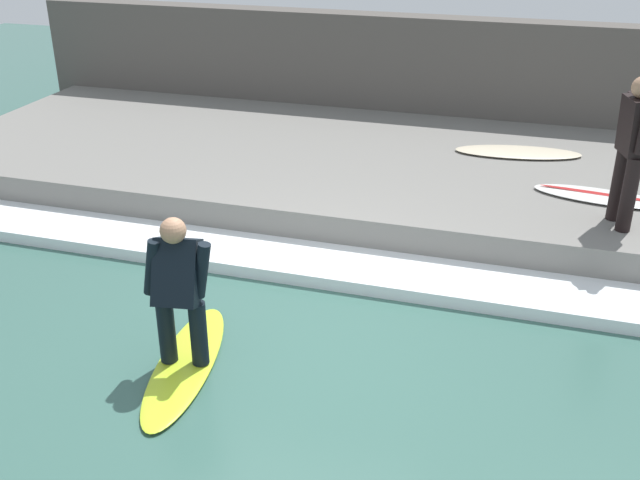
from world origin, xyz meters
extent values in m
plane|color=#386056|center=(0.00, 0.00, 0.00)|extent=(28.00, 28.00, 0.00)
cube|color=slate|center=(4.10, 0.00, 0.24)|extent=(4.40, 12.90, 0.48)
cube|color=#544F49|center=(6.55, 0.00, 1.00)|extent=(0.50, 13.54, 1.99)
cube|color=white|center=(1.48, 0.00, 0.07)|extent=(0.83, 12.25, 0.14)
ellipsoid|color=#BFE02D|center=(-0.62, 0.82, 0.03)|extent=(1.96, 0.80, 0.06)
cylinder|color=black|center=(-0.60, 0.67, 0.36)|extent=(0.15, 0.15, 0.61)
cylinder|color=black|center=(-0.64, 0.96, 0.36)|extent=(0.15, 0.15, 0.61)
cube|color=black|center=(-0.62, 0.82, 0.96)|extent=(0.48, 0.44, 0.62)
sphere|color=#A87A5B|center=(-0.62, 0.82, 1.35)|extent=(0.22, 0.22, 0.22)
cylinder|color=black|center=(-0.59, 0.60, 0.99)|extent=(0.11, 0.20, 0.52)
cylinder|color=black|center=(-0.66, 1.03, 0.99)|extent=(0.11, 0.20, 0.52)
cylinder|color=black|center=(2.76, -2.87, 0.89)|extent=(0.16, 0.16, 0.83)
cylinder|color=black|center=(2.48, -2.96, 0.89)|extent=(0.16, 0.16, 0.83)
cube|color=black|center=(2.62, -2.92, 1.61)|extent=(0.45, 0.35, 0.61)
cylinder|color=black|center=(2.83, -2.85, 1.65)|extent=(0.11, 0.12, 0.53)
ellipsoid|color=white|center=(3.35, -2.78, 0.51)|extent=(0.72, 1.66, 0.06)
ellipsoid|color=#B21E1E|center=(3.35, -2.78, 0.54)|extent=(0.29, 1.48, 0.01)
ellipsoid|color=beige|center=(4.73, -1.71, 0.51)|extent=(0.82, 1.79, 0.06)
camera|label=1|loc=(-5.58, -1.94, 3.94)|focal=42.00mm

